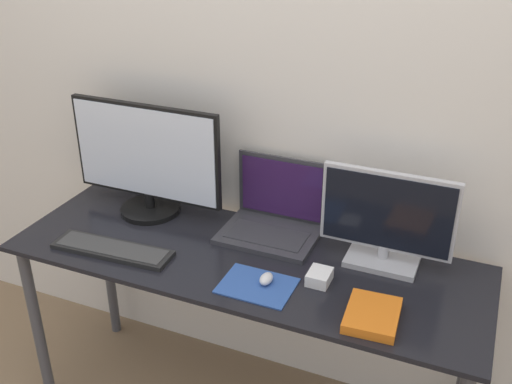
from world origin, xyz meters
name	(u,v)px	position (x,y,z in m)	size (l,w,h in m)	color
wall_back	(282,88)	(0.00, 0.63, 1.25)	(7.00, 0.05, 2.50)	silver
desk	(244,280)	(0.00, 0.28, 0.65)	(1.66, 0.57, 0.75)	black
monitor_left	(146,160)	(-0.47, 0.44, 0.97)	(0.61, 0.23, 0.44)	black
monitor_right	(387,221)	(0.45, 0.44, 0.91)	(0.44, 0.17, 0.33)	#B2B2B7
laptop	(274,215)	(0.03, 0.49, 0.81)	(0.35, 0.26, 0.27)	#333338
keyboard	(112,249)	(-0.44, 0.13, 0.76)	(0.44, 0.14, 0.02)	black
mousepad	(257,286)	(0.11, 0.14, 0.75)	(0.23, 0.18, 0.00)	#2D519E
mouse	(266,279)	(0.13, 0.16, 0.77)	(0.04, 0.06, 0.03)	silver
book	(372,315)	(0.49, 0.12, 0.76)	(0.16, 0.20, 0.03)	orange
power_brick	(319,277)	(0.29, 0.24, 0.77)	(0.07, 0.09, 0.04)	white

